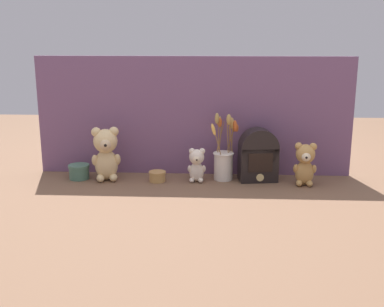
{
  "coord_description": "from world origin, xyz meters",
  "views": [
    {
      "loc": [
        0.13,
        -2.34,
        0.75
      ],
      "look_at": [
        0.0,
        0.02,
        0.15
      ],
      "focal_mm": 45.0,
      "sensor_mm": 36.0,
      "label": 1
    }
  ],
  "objects_px": {
    "teddy_bear_medium": "(305,163)",
    "vintage_radio": "(258,155)",
    "decorative_tin_tall": "(157,176)",
    "teddy_bear_small": "(197,164)",
    "flower_vase": "(224,159)",
    "teddy_bear_large": "(106,153)",
    "decorative_tin_short": "(79,172)"
  },
  "relations": [
    {
      "from": "teddy_bear_small",
      "to": "teddy_bear_large",
      "type": "bearing_deg",
      "value": 179.59
    },
    {
      "from": "teddy_bear_large",
      "to": "teddy_bear_medium",
      "type": "height_order",
      "value": "teddy_bear_large"
    },
    {
      "from": "teddy_bear_large",
      "to": "flower_vase",
      "type": "xyz_separation_m",
      "value": [
        0.61,
        0.04,
        -0.04
      ]
    },
    {
      "from": "teddy_bear_medium",
      "to": "decorative_tin_tall",
      "type": "height_order",
      "value": "teddy_bear_medium"
    },
    {
      "from": "teddy_bear_small",
      "to": "decorative_tin_tall",
      "type": "bearing_deg",
      "value": -177.38
    },
    {
      "from": "teddy_bear_large",
      "to": "teddy_bear_medium",
      "type": "relative_size",
      "value": 1.29
    },
    {
      "from": "teddy_bear_small",
      "to": "flower_vase",
      "type": "relative_size",
      "value": 0.5
    },
    {
      "from": "decorative_tin_short",
      "to": "teddy_bear_small",
      "type": "bearing_deg",
      "value": -1.43
    },
    {
      "from": "teddy_bear_large",
      "to": "teddy_bear_small",
      "type": "relative_size",
      "value": 1.59
    },
    {
      "from": "flower_vase",
      "to": "decorative_tin_tall",
      "type": "bearing_deg",
      "value": -170.99
    },
    {
      "from": "teddy_bear_medium",
      "to": "teddy_bear_small",
      "type": "relative_size",
      "value": 1.23
    },
    {
      "from": "teddy_bear_small",
      "to": "flower_vase",
      "type": "xyz_separation_m",
      "value": [
        0.14,
        0.04,
        0.02
      ]
    },
    {
      "from": "decorative_tin_tall",
      "to": "teddy_bear_large",
      "type": "bearing_deg",
      "value": 177.29
    },
    {
      "from": "decorative_tin_tall",
      "to": "decorative_tin_short",
      "type": "relative_size",
      "value": 0.8
    },
    {
      "from": "flower_vase",
      "to": "decorative_tin_short",
      "type": "bearing_deg",
      "value": -177.77
    },
    {
      "from": "teddy_bear_large",
      "to": "teddy_bear_small",
      "type": "distance_m",
      "value": 0.47
    },
    {
      "from": "teddy_bear_large",
      "to": "decorative_tin_tall",
      "type": "xyz_separation_m",
      "value": [
        0.27,
        -0.01,
        -0.12
      ]
    },
    {
      "from": "teddy_bear_small",
      "to": "vintage_radio",
      "type": "bearing_deg",
      "value": 6.13
    },
    {
      "from": "teddy_bear_medium",
      "to": "decorative_tin_tall",
      "type": "xyz_separation_m",
      "value": [
        -0.74,
        0.02,
        -0.09
      ]
    },
    {
      "from": "teddy_bear_medium",
      "to": "vintage_radio",
      "type": "xyz_separation_m",
      "value": [
        -0.23,
        0.06,
        0.02
      ]
    },
    {
      "from": "flower_vase",
      "to": "decorative_tin_short",
      "type": "height_order",
      "value": "flower_vase"
    },
    {
      "from": "teddy_bear_medium",
      "to": "vintage_radio",
      "type": "distance_m",
      "value": 0.24
    },
    {
      "from": "teddy_bear_large",
      "to": "flower_vase",
      "type": "relative_size",
      "value": 0.8
    },
    {
      "from": "teddy_bear_large",
      "to": "flower_vase",
      "type": "distance_m",
      "value": 0.61
    },
    {
      "from": "teddy_bear_large",
      "to": "teddy_bear_medium",
      "type": "xyz_separation_m",
      "value": [
        1.01,
        -0.03,
        -0.03
      ]
    },
    {
      "from": "flower_vase",
      "to": "teddy_bear_large",
      "type": "bearing_deg",
      "value": -176.09
    },
    {
      "from": "flower_vase",
      "to": "vintage_radio",
      "type": "height_order",
      "value": "flower_vase"
    },
    {
      "from": "teddy_bear_medium",
      "to": "vintage_radio",
      "type": "relative_size",
      "value": 0.79
    },
    {
      "from": "teddy_bear_large",
      "to": "teddy_bear_medium",
      "type": "distance_m",
      "value": 1.01
    },
    {
      "from": "teddy_bear_large",
      "to": "decorative_tin_short",
      "type": "height_order",
      "value": "teddy_bear_large"
    },
    {
      "from": "flower_vase",
      "to": "decorative_tin_tall",
      "type": "xyz_separation_m",
      "value": [
        -0.34,
        -0.05,
        -0.08
      ]
    },
    {
      "from": "decorative_tin_tall",
      "to": "vintage_radio",
      "type": "bearing_deg",
      "value": 4.76
    }
  ]
}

